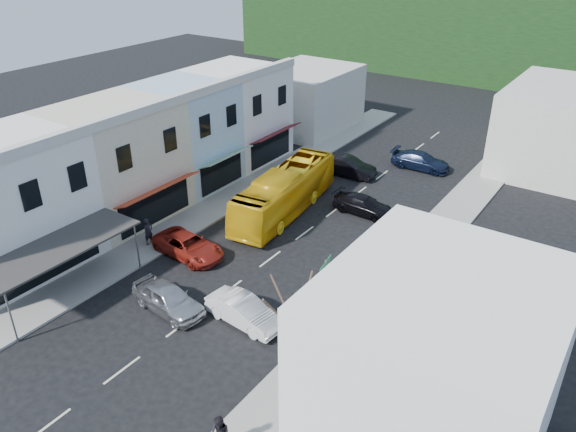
% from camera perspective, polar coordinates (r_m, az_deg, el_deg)
% --- Properties ---
extents(ground, '(120.00, 120.00, 0.00)m').
position_cam_1_polar(ground, '(32.95, -5.94, -7.42)').
color(ground, black).
rests_on(ground, ground).
extents(sidewalk_left, '(3.00, 52.00, 0.15)m').
position_cam_1_polar(sidewalk_left, '(43.72, -5.17, 2.14)').
color(sidewalk_left, gray).
rests_on(sidewalk_left, ground).
extents(sidewalk_right, '(3.00, 52.00, 0.15)m').
position_cam_1_polar(sidewalk_right, '(37.08, 13.20, -3.58)').
color(sidewalk_right, gray).
rests_on(sidewalk_right, ground).
extents(shopfront_row, '(8.25, 30.00, 8.00)m').
position_cam_1_polar(shopfront_row, '(42.20, -15.03, 6.11)').
color(shopfront_row, white).
rests_on(shopfront_row, ground).
extents(right_building, '(8.00, 9.00, 8.00)m').
position_cam_1_polar(right_building, '(22.45, 14.71, -14.99)').
color(right_building, white).
rests_on(right_building, ground).
extents(distant_block_left, '(8.00, 10.00, 6.00)m').
position_cam_1_polar(distant_block_left, '(58.09, 1.95, 11.87)').
color(distant_block_left, '#B7B2A8').
rests_on(distant_block_left, ground).
extents(distant_block_right, '(8.00, 12.00, 7.00)m').
position_cam_1_polar(distant_block_right, '(52.96, 25.56, 8.14)').
color(distant_block_right, '#B7B2A8').
rests_on(distant_block_right, ground).
extents(hillside, '(80.00, 26.00, 14.00)m').
position_cam_1_polar(hillside, '(88.30, 22.48, 17.90)').
color(hillside, black).
rests_on(hillside, ground).
extents(bus, '(3.83, 11.81, 3.10)m').
position_cam_1_polar(bus, '(40.44, -0.33, 2.36)').
color(bus, gold).
rests_on(bus, ground).
extents(car_silver, '(4.56, 2.25, 1.40)m').
position_cam_1_polar(car_silver, '(31.48, -12.07, -8.30)').
color(car_silver, '#ACACB1').
rests_on(car_silver, ground).
extents(car_white, '(4.53, 2.15, 1.40)m').
position_cam_1_polar(car_white, '(30.02, -4.49, -9.67)').
color(car_white, silver).
rests_on(car_white, ground).
extents(car_red, '(4.75, 2.29, 1.40)m').
position_cam_1_polar(car_red, '(36.09, -10.09, -3.01)').
color(car_red, maroon).
rests_on(car_red, ground).
extents(car_black_near, '(4.51, 1.87, 1.40)m').
position_cam_1_polar(car_black_near, '(41.01, 7.68, 1.15)').
color(car_black_near, black).
rests_on(car_black_near, ground).
extents(car_black_far, '(4.49, 2.04, 1.40)m').
position_cam_1_polar(car_black_far, '(47.20, 6.08, 4.93)').
color(car_black_far, black).
rests_on(car_black_far, ground).
extents(car_navy_far, '(4.58, 2.04, 1.40)m').
position_cam_1_polar(car_navy_far, '(49.54, 13.31, 5.44)').
color(car_navy_far, black).
rests_on(car_navy_far, ground).
extents(pedestrian_left, '(0.41, 0.60, 1.70)m').
position_cam_1_polar(pedestrian_left, '(37.54, -13.99, -1.62)').
color(pedestrian_left, black).
rests_on(pedestrian_left, sidewalk_left).
extents(direction_sign, '(0.79, 1.68, 3.58)m').
position_cam_1_polar(direction_sign, '(29.75, 3.74, -7.43)').
color(direction_sign, '#13572F').
rests_on(direction_sign, ground).
extents(street_tree, '(3.07, 3.07, 7.15)m').
position_cam_1_polar(street_tree, '(24.14, 0.88, -11.67)').
color(street_tree, '#37271E').
rests_on(street_tree, ground).
extents(traffic_signal, '(1.32, 1.49, 5.53)m').
position_cam_1_polar(traffic_signal, '(54.46, 20.16, 8.83)').
color(traffic_signal, black).
rests_on(traffic_signal, ground).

